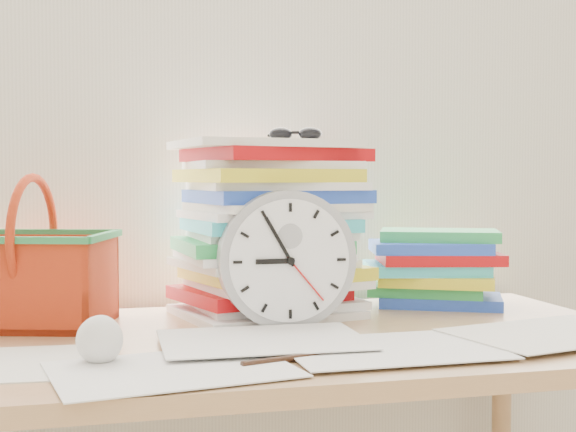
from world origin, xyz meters
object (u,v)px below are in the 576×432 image
object	(u,v)px
book_stack	(433,268)
basket	(34,252)
desk	(252,378)
paper_stack	(268,228)
clock	(286,259)

from	to	relation	value
book_stack	basket	world-z (taller)	basket
desk	paper_stack	bearing A→B (deg)	69.56
desk	paper_stack	xyz separation A→B (m)	(0.08, 0.20, 0.25)
basket	book_stack	bearing A→B (deg)	19.34
clock	basket	xyz separation A→B (m)	(-0.45, 0.14, 0.01)
desk	book_stack	bearing A→B (deg)	27.24
desk	clock	world-z (taller)	clock
paper_stack	book_stack	size ratio (longest dim) A/B	1.28
clock	basket	distance (m)	0.47
desk	clock	bearing A→B (deg)	36.39
desk	basket	world-z (taller)	basket
desk	clock	distance (m)	0.22
paper_stack	book_stack	distance (m)	0.38
desk	book_stack	distance (m)	0.52
paper_stack	clock	bearing A→B (deg)	-90.19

